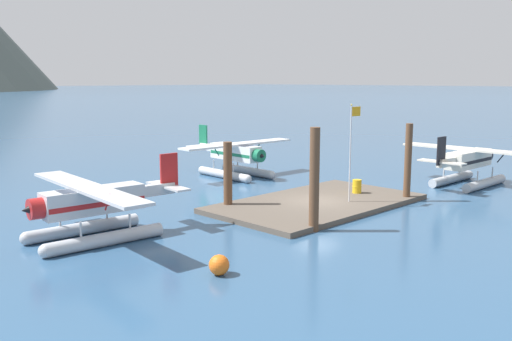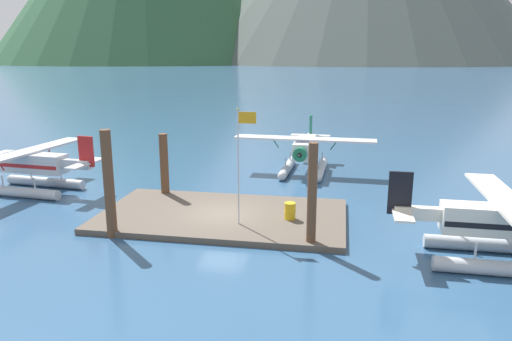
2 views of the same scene
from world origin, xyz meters
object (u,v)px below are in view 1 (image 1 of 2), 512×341
(mooring_buoy, at_px, (219,265))
(seaplane_cream_stbd_aft, at_px, (469,164))
(seaplane_silver_port_fwd, at_px, (93,208))
(flagpole, at_px, (352,141))
(seaplane_white_bow_right, at_px, (236,157))
(fuel_drum, at_px, (357,186))

(mooring_buoy, xyz_separation_m, seaplane_cream_stbd_aft, (25.24, 1.57, 1.17))
(seaplane_silver_port_fwd, relative_size, seaplane_cream_stbd_aft, 1.01)
(flagpole, bearing_deg, seaplane_cream_stbd_aft, -9.85)
(seaplane_white_bow_right, bearing_deg, fuel_drum, -89.06)
(fuel_drum, bearing_deg, seaplane_cream_stbd_aft, -19.05)
(seaplane_white_bow_right, bearing_deg, seaplane_silver_port_fwd, -153.74)
(fuel_drum, height_order, seaplane_silver_port_fwd, seaplane_silver_port_fwd)
(fuel_drum, relative_size, seaplane_cream_stbd_aft, 0.08)
(seaplane_white_bow_right, bearing_deg, mooring_buoy, -134.34)
(mooring_buoy, relative_size, seaplane_silver_port_fwd, 0.08)
(seaplane_white_bow_right, distance_m, seaplane_cream_stbd_aft, 17.39)
(fuel_drum, distance_m, seaplane_cream_stbd_aft, 9.82)
(flagpole, height_order, seaplane_white_bow_right, flagpole)
(seaplane_white_bow_right, distance_m, seaplane_silver_port_fwd, 18.81)
(fuel_drum, bearing_deg, flagpole, -153.34)
(seaplane_white_bow_right, xyz_separation_m, seaplane_cream_stbd_aft, (9.44, -14.60, 0.00))
(flagpole, relative_size, fuel_drum, 6.67)
(flagpole, distance_m, seaplane_cream_stbd_aft, 12.01)
(fuel_drum, xyz_separation_m, mooring_buoy, (-15.99, -4.76, -0.33))
(mooring_buoy, relative_size, seaplane_white_bow_right, 0.08)
(seaplane_silver_port_fwd, distance_m, seaplane_cream_stbd_aft, 27.04)
(flagpole, relative_size, seaplane_silver_port_fwd, 0.56)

